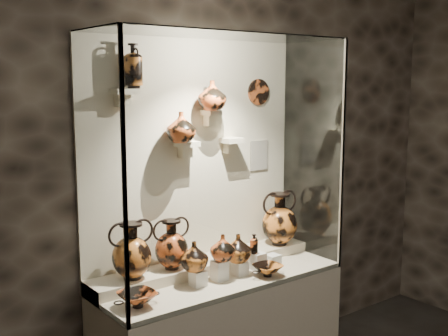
{
  "coord_description": "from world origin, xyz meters",
  "views": [
    {
      "loc": [
        -2.16,
        -0.66,
        2.11
      ],
      "look_at": [
        0.08,
        2.24,
        1.54
      ],
      "focal_mm": 45.0,
      "sensor_mm": 36.0,
      "label": 1
    }
  ],
  "objects_px": {
    "ovoid_vase_a": "(181,127)",
    "amphora_left": "(132,251)",
    "kylix_left": "(137,298)",
    "kylix_right": "(267,269)",
    "ovoid_vase_b": "(212,95)",
    "jug_b": "(222,248)",
    "amphora_mid": "(171,244)",
    "lekythos_small": "(254,243)",
    "jug_c": "(238,248)",
    "lekythos_tall": "(133,63)",
    "jug_a": "(194,256)",
    "amphora_right": "(279,219)"
  },
  "relations": [
    {
      "from": "ovoid_vase_a",
      "to": "amphora_left",
      "type": "bearing_deg",
      "value": -169.31
    },
    {
      "from": "kylix_left",
      "to": "ovoid_vase_a",
      "type": "distance_m",
      "value": 1.11
    },
    {
      "from": "kylix_right",
      "to": "ovoid_vase_b",
      "type": "distance_m",
      "value": 1.21
    },
    {
      "from": "jug_b",
      "to": "ovoid_vase_b",
      "type": "xyz_separation_m",
      "value": [
        0.11,
        0.25,
        0.97
      ]
    },
    {
      "from": "amphora_mid",
      "to": "jug_b",
      "type": "relative_size",
      "value": 1.89
    },
    {
      "from": "amphora_left",
      "to": "lekythos_small",
      "type": "relative_size",
      "value": 2.33
    },
    {
      "from": "amphora_left",
      "to": "jug_b",
      "type": "relative_size",
      "value": 2.07
    },
    {
      "from": "lekythos_small",
      "to": "kylix_left",
      "type": "xyz_separation_m",
      "value": [
        -0.93,
        -0.07,
        -0.14
      ]
    },
    {
      "from": "jug_b",
      "to": "ovoid_vase_b",
      "type": "height_order",
      "value": "ovoid_vase_b"
    },
    {
      "from": "kylix_left",
      "to": "jug_c",
      "type": "bearing_deg",
      "value": 26.86
    },
    {
      "from": "lekythos_tall",
      "to": "jug_a",
      "type": "bearing_deg",
      "value": -22.15
    },
    {
      "from": "jug_b",
      "to": "jug_c",
      "type": "relative_size",
      "value": 0.92
    },
    {
      "from": "ovoid_vase_a",
      "to": "amphora_mid",
      "type": "bearing_deg",
      "value": -158.24
    },
    {
      "from": "amphora_right",
      "to": "lekythos_small",
      "type": "distance_m",
      "value": 0.45
    },
    {
      "from": "jug_c",
      "to": "kylix_right",
      "type": "height_order",
      "value": "jug_c"
    },
    {
      "from": "lekythos_small",
      "to": "lekythos_tall",
      "type": "height_order",
      "value": "lekythos_tall"
    },
    {
      "from": "lekythos_small",
      "to": "jug_b",
      "type": "bearing_deg",
      "value": 179.73
    },
    {
      "from": "jug_a",
      "to": "kylix_right",
      "type": "height_order",
      "value": "jug_a"
    },
    {
      "from": "kylix_left",
      "to": "amphora_mid",
      "type": "bearing_deg",
      "value": 56.05
    },
    {
      "from": "amphora_right",
      "to": "ovoid_vase_a",
      "type": "distance_m",
      "value": 1.1
    },
    {
      "from": "amphora_left",
      "to": "lekythos_small",
      "type": "bearing_deg",
      "value": -24.49
    },
    {
      "from": "amphora_mid",
      "to": "jug_a",
      "type": "relative_size",
      "value": 1.74
    },
    {
      "from": "jug_a",
      "to": "lekythos_small",
      "type": "xyz_separation_m",
      "value": [
        0.48,
        -0.01,
        0.0
      ]
    },
    {
      "from": "amphora_mid",
      "to": "kylix_right",
      "type": "distance_m",
      "value": 0.66
    },
    {
      "from": "amphora_right",
      "to": "ovoid_vase_a",
      "type": "bearing_deg",
      "value": 166.84
    },
    {
      "from": "amphora_mid",
      "to": "kylix_right",
      "type": "xyz_separation_m",
      "value": [
        0.53,
        -0.35,
        -0.19
      ]
    },
    {
      "from": "jug_a",
      "to": "lekythos_tall",
      "type": "relative_size",
      "value": 0.61
    },
    {
      "from": "amphora_left",
      "to": "jug_a",
      "type": "distance_m",
      "value": 0.39
    },
    {
      "from": "amphora_right",
      "to": "ovoid_vase_b",
      "type": "distance_m",
      "value": 1.09
    },
    {
      "from": "lekythos_small",
      "to": "ovoid_vase_b",
      "type": "bearing_deg",
      "value": 122.33
    },
    {
      "from": "kylix_left",
      "to": "ovoid_vase_b",
      "type": "distance_m",
      "value": 1.4
    },
    {
      "from": "amphora_mid",
      "to": "kylix_right",
      "type": "bearing_deg",
      "value": -18.91
    },
    {
      "from": "amphora_left",
      "to": "jug_c",
      "type": "relative_size",
      "value": 1.9
    },
    {
      "from": "amphora_right",
      "to": "kylix_left",
      "type": "xyz_separation_m",
      "value": [
        -1.34,
        -0.25,
        -0.21
      ]
    },
    {
      "from": "amphora_right",
      "to": "ovoid_vase_b",
      "type": "height_order",
      "value": "ovoid_vase_b"
    },
    {
      "from": "kylix_left",
      "to": "jug_a",
      "type": "bearing_deg",
      "value": 32.06
    },
    {
      "from": "lekythos_small",
      "to": "kylix_right",
      "type": "xyz_separation_m",
      "value": [
        0.0,
        -0.14,
        -0.15
      ]
    },
    {
      "from": "ovoid_vase_b",
      "to": "amphora_right",
      "type": "bearing_deg",
      "value": 6.7
    },
    {
      "from": "lekythos_tall",
      "to": "ovoid_vase_a",
      "type": "height_order",
      "value": "lekythos_tall"
    },
    {
      "from": "amphora_left",
      "to": "jug_a",
      "type": "height_order",
      "value": "amphora_left"
    },
    {
      "from": "lekythos_small",
      "to": "ovoid_vase_a",
      "type": "height_order",
      "value": "ovoid_vase_a"
    },
    {
      "from": "amphora_left",
      "to": "jug_b",
      "type": "distance_m",
      "value": 0.58
    },
    {
      "from": "jug_c",
      "to": "kylix_left",
      "type": "bearing_deg",
      "value": -154.75
    },
    {
      "from": "lekythos_tall",
      "to": "ovoid_vase_b",
      "type": "relative_size",
      "value": 1.52
    },
    {
      "from": "amphora_left",
      "to": "jug_b",
      "type": "height_order",
      "value": "amphora_left"
    },
    {
      "from": "lekythos_tall",
      "to": "lekythos_small",
      "type": "bearing_deg",
      "value": 2.83
    },
    {
      "from": "jug_b",
      "to": "lekythos_tall",
      "type": "xyz_separation_m",
      "value": [
        -0.46,
        0.28,
        1.17
      ]
    },
    {
      "from": "jug_b",
      "to": "lekythos_small",
      "type": "distance_m",
      "value": 0.28
    },
    {
      "from": "amphora_mid",
      "to": "lekythos_tall",
      "type": "bearing_deg",
      "value": 177.54
    },
    {
      "from": "lekythos_small",
      "to": "kylix_right",
      "type": "distance_m",
      "value": 0.2
    }
  ]
}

